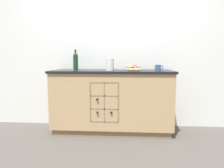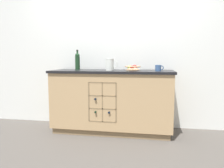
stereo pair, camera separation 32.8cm
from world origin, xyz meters
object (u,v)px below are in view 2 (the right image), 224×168
at_px(standing_wine_bottle, 77,61).
at_px(white_pitcher, 110,64).
at_px(fruit_bowl, 133,68).
at_px(ceramic_mug, 158,68).

bearing_deg(standing_wine_bottle, white_pitcher, -17.48).
bearing_deg(white_pitcher, fruit_bowl, 0.25).
xyz_separation_m(fruit_bowl, ceramic_mug, (0.36, 0.02, -0.00)).
bearing_deg(fruit_bowl, ceramic_mug, 3.28).
relative_size(ceramic_mug, standing_wine_bottle, 0.39).
xyz_separation_m(white_pitcher, ceramic_mug, (0.70, 0.02, -0.05)).
relative_size(white_pitcher, ceramic_mug, 1.51).
distance_m(white_pitcher, standing_wine_bottle, 0.59).
bearing_deg(fruit_bowl, standing_wine_bottle, 168.95).
height_order(fruit_bowl, ceramic_mug, same).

